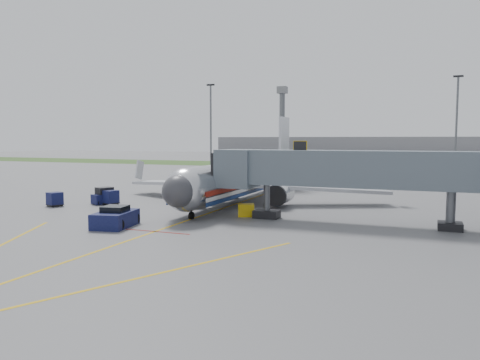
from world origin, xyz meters
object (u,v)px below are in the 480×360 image
at_px(airliner, 245,178).
at_px(baggage_tug, 105,196).
at_px(belt_loader, 228,195).
at_px(ramp_worker, 206,195).
at_px(pushback_tug, 115,218).

xyz_separation_m(airliner, baggage_tug, (-13.36, -8.00, -1.84)).
bearing_deg(baggage_tug, airliner, 30.90).
height_order(airliner, baggage_tug, airliner).
relative_size(airliner, baggage_tug, 12.21).
xyz_separation_m(airliner, belt_loader, (-2.50, 0.79, -2.19)).
bearing_deg(ramp_worker, pushback_tug, -149.44).
bearing_deg(airliner, baggage_tug, -149.10).
distance_m(airliner, belt_loader, 3.42).
height_order(baggage_tug, belt_loader, same).
xyz_separation_m(pushback_tug, ramp_worker, (1.00, 14.72, 0.26)).
height_order(baggage_tug, ramp_worker, ramp_worker).
distance_m(airliner, pushback_tug, 19.27).
xyz_separation_m(baggage_tug, ramp_worker, (10.36, 3.97, 0.16)).
height_order(pushback_tug, ramp_worker, ramp_worker).
height_order(belt_loader, ramp_worker, ramp_worker).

